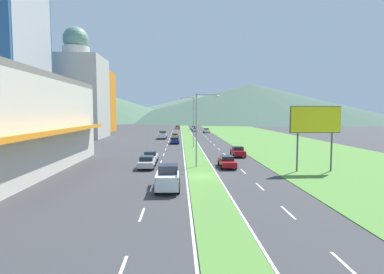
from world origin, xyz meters
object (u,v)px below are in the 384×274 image
car_4 (178,127)px  car_5 (195,129)px  billboard_roadside (315,122)px  car_6 (193,128)px  car_9 (238,152)px  car_1 (175,136)px  car_0 (151,157)px  car_3 (147,162)px  street_lamp_mid (192,119)px  car_8 (227,161)px  street_lamp_near (199,125)px  car_7 (175,140)px  pickup_truck_1 (168,178)px  pickup_truck_0 (163,135)px  car_2 (206,130)px

car_4 → car_5: bearing=-159.4°
billboard_roadside → car_6: 93.95m
car_9 → car_1: bearing=-163.6°
car_0 → car_3: bearing=-180.0°
street_lamp_mid → car_3: bearing=-106.4°
car_5 → billboard_roadside: bearing=7.3°
billboard_roadside → car_4: (-16.60, 96.95, -5.12)m
car_4 → car_8: size_ratio=0.95×
street_lamp_near → car_8: (3.59, -0.17, -4.67)m
car_7 → pickup_truck_1: 41.23m
car_0 → car_6: car_0 is taller
street_lamp_mid → car_9: 15.35m
street_lamp_mid → billboard_roadside: (13.37, -25.75, 0.14)m
billboard_roadside → car_5: (-10.16, 79.80, -5.12)m
car_6 → pickup_truck_1: size_ratio=0.88×
street_lamp_near → car_7: bearing=96.5°
car_0 → car_7: 25.90m
car_0 → car_8: size_ratio=0.88×
billboard_roadside → car_8: (-9.84, 3.42, -5.12)m
car_5 → pickup_truck_0: size_ratio=0.86×
street_lamp_near → car_4: size_ratio=2.09×
car_2 → car_3: car_2 is taller
car_0 → pickup_truck_1: size_ratio=0.78×
street_lamp_mid → pickup_truck_0: street_lamp_mid is taller
street_lamp_mid → car_7: street_lamp_mid is taller
car_3 → car_7: size_ratio=0.92×
street_lamp_mid → car_2: (6.85, 45.23, -4.93)m
car_6 → car_0: bearing=-6.6°
street_lamp_mid → car_5: street_lamp_mid is taller
car_0 → car_4: car_0 is taller
billboard_roadside → car_2: bearing=95.3°
car_7 → car_9: bearing=-154.0°
car_3 → car_6: bearing=-6.3°
car_7 → pickup_truck_1: bearing=179.9°
car_7 → pickup_truck_0: size_ratio=0.88×
car_1 → car_3: (-2.95, -45.20, 0.08)m
street_lamp_near → car_1: 45.16m
car_1 → car_6: bearing=-8.8°
billboard_roadside → car_0: (-20.01, 8.16, -5.10)m
car_1 → billboard_roadside: bearing=-160.6°
street_lamp_near → car_7: street_lamp_near is taller
car_1 → car_8: (7.22, -44.93, 0.04)m
billboard_roadside → pickup_truck_0: 51.68m
pickup_truck_0 → car_5: bearing=-17.4°
car_6 → street_lamp_near: bearing=-2.1°
billboard_roadside → car_3: 20.89m
street_lamp_near → pickup_truck_1: 12.34m
street_lamp_near → car_7: 30.84m
street_lamp_near → car_3: (-6.58, -0.44, -4.63)m
car_1 → pickup_truck_0: pickup_truck_0 is taller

